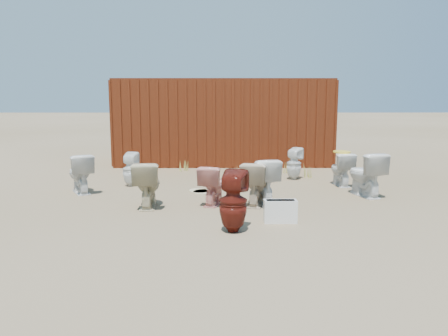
{
  "coord_description": "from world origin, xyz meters",
  "views": [
    {
      "loc": [
        -0.03,
        -7.68,
        1.88
      ],
      "look_at": [
        0.0,
        0.6,
        0.55
      ],
      "focal_mm": 35.0,
      "sensor_mm": 36.0,
      "label": 1
    }
  ],
  "objects_px": {
    "toilet_front_pink": "(213,185)",
    "toilet_front_maroon": "(233,202)",
    "toilet_back_beige_right": "(256,183)",
    "toilet_back_e": "(294,164)",
    "toilet_front_e": "(365,174)",
    "toilet_back_beige_left": "(147,184)",
    "shipping_container": "(224,121)",
    "loose_tank": "(280,211)",
    "toilet_back_a": "(130,169)",
    "toilet_back_yellowlid": "(341,169)",
    "toilet_front_c": "(262,180)",
    "toilet_front_a": "(80,173)"
  },
  "relations": [
    {
      "from": "toilet_front_a",
      "to": "toilet_front_e",
      "type": "height_order",
      "value": "toilet_front_e"
    },
    {
      "from": "toilet_front_pink",
      "to": "toilet_front_e",
      "type": "height_order",
      "value": "toilet_front_e"
    },
    {
      "from": "toilet_front_pink",
      "to": "toilet_back_yellowlid",
      "type": "relative_size",
      "value": 0.98
    },
    {
      "from": "toilet_front_pink",
      "to": "toilet_front_maroon",
      "type": "xyz_separation_m",
      "value": [
        0.32,
        -1.63,
        0.09
      ]
    },
    {
      "from": "toilet_back_a",
      "to": "toilet_back_yellowlid",
      "type": "bearing_deg",
      "value": -171.14
    },
    {
      "from": "loose_tank",
      "to": "toilet_front_c",
      "type": "bearing_deg",
      "value": 96.36
    },
    {
      "from": "toilet_front_c",
      "to": "toilet_back_beige_right",
      "type": "relative_size",
      "value": 1.05
    },
    {
      "from": "toilet_front_pink",
      "to": "toilet_back_yellowlid",
      "type": "height_order",
      "value": "toilet_back_yellowlid"
    },
    {
      "from": "toilet_back_a",
      "to": "toilet_back_yellowlid",
      "type": "xyz_separation_m",
      "value": [
        4.55,
        0.06,
        -0.0
      ]
    },
    {
      "from": "toilet_back_beige_left",
      "to": "loose_tank",
      "type": "height_order",
      "value": "toilet_back_beige_left"
    },
    {
      "from": "toilet_front_maroon",
      "to": "toilet_back_a",
      "type": "relative_size",
      "value": 1.2
    },
    {
      "from": "toilet_back_beige_left",
      "to": "shipping_container",
      "type": "bearing_deg",
      "value": -106.43
    },
    {
      "from": "shipping_container",
      "to": "toilet_front_pink",
      "type": "distance_m",
      "value": 5.34
    },
    {
      "from": "toilet_back_beige_right",
      "to": "toilet_back_e",
      "type": "distance_m",
      "value": 2.68
    },
    {
      "from": "loose_tank",
      "to": "toilet_front_pink",
      "type": "bearing_deg",
      "value": 131.31
    },
    {
      "from": "shipping_container",
      "to": "toilet_front_pink",
      "type": "xyz_separation_m",
      "value": [
        -0.2,
        -5.27,
        -0.85
      ]
    },
    {
      "from": "toilet_front_a",
      "to": "toilet_back_a",
      "type": "bearing_deg",
      "value": -171.3
    },
    {
      "from": "toilet_front_a",
      "to": "toilet_back_yellowlid",
      "type": "bearing_deg",
      "value": 158.54
    },
    {
      "from": "toilet_front_maroon",
      "to": "toilet_back_a",
      "type": "xyz_separation_m",
      "value": [
        -2.13,
        3.27,
        -0.07
      ]
    },
    {
      "from": "toilet_front_a",
      "to": "toilet_back_yellowlid",
      "type": "relative_size",
      "value": 1.09
    },
    {
      "from": "toilet_back_beige_left",
      "to": "toilet_back_e",
      "type": "relative_size",
      "value": 1.08
    },
    {
      "from": "toilet_front_a",
      "to": "loose_tank",
      "type": "relative_size",
      "value": 1.58
    },
    {
      "from": "toilet_front_pink",
      "to": "toilet_front_e",
      "type": "relative_size",
      "value": 0.83
    },
    {
      "from": "toilet_back_beige_right",
      "to": "toilet_back_yellowlid",
      "type": "distance_m",
      "value": 2.63
    },
    {
      "from": "shipping_container",
      "to": "toilet_front_e",
      "type": "xyz_separation_m",
      "value": [
        2.73,
        -4.6,
        -0.77
      ]
    },
    {
      "from": "toilet_back_a",
      "to": "toilet_back_e",
      "type": "xyz_separation_m",
      "value": [
        3.65,
        0.78,
        0.01
      ]
    },
    {
      "from": "toilet_front_e",
      "to": "toilet_back_beige_right",
      "type": "xyz_separation_m",
      "value": [
        -2.16,
        -0.71,
        -0.04
      ]
    },
    {
      "from": "toilet_back_e",
      "to": "toilet_front_e",
      "type": "bearing_deg",
      "value": 159.63
    },
    {
      "from": "toilet_back_beige_left",
      "to": "toilet_front_a",
      "type": "bearing_deg",
      "value": -39.76
    },
    {
      "from": "toilet_front_pink",
      "to": "toilet_front_maroon",
      "type": "height_order",
      "value": "toilet_front_maroon"
    },
    {
      "from": "toilet_front_a",
      "to": "toilet_front_pink",
      "type": "xyz_separation_m",
      "value": [
        2.68,
        -0.97,
        -0.04
      ]
    },
    {
      "from": "loose_tank",
      "to": "shipping_container",
      "type": "bearing_deg",
      "value": 96.76
    },
    {
      "from": "toilet_back_yellowlid",
      "to": "toilet_back_e",
      "type": "height_order",
      "value": "toilet_back_e"
    },
    {
      "from": "shipping_container",
      "to": "toilet_front_a",
      "type": "xyz_separation_m",
      "value": [
        -2.87,
        -4.3,
        -0.81
      ]
    },
    {
      "from": "toilet_back_a",
      "to": "toilet_back_e",
      "type": "distance_m",
      "value": 3.73
    },
    {
      "from": "shipping_container",
      "to": "toilet_front_c",
      "type": "distance_m",
      "value": 5.24
    },
    {
      "from": "toilet_back_e",
      "to": "loose_tank",
      "type": "distance_m",
      "value": 3.67
    },
    {
      "from": "toilet_front_maroon",
      "to": "toilet_back_e",
      "type": "relative_size",
      "value": 1.18
    },
    {
      "from": "toilet_front_pink",
      "to": "toilet_back_e",
      "type": "xyz_separation_m",
      "value": [
        1.83,
        2.42,
        0.02
      ]
    },
    {
      "from": "shipping_container",
      "to": "toilet_front_e",
      "type": "height_order",
      "value": "shipping_container"
    },
    {
      "from": "toilet_front_maroon",
      "to": "toilet_front_pink",
      "type": "bearing_deg",
      "value": -63.47
    },
    {
      "from": "shipping_container",
      "to": "toilet_back_beige_left",
      "type": "bearing_deg",
      "value": -103.71
    },
    {
      "from": "toilet_front_c",
      "to": "toilet_front_maroon",
      "type": "relative_size",
      "value": 0.93
    },
    {
      "from": "toilet_front_c",
      "to": "toilet_back_e",
      "type": "xyz_separation_m",
      "value": [
        0.95,
        2.29,
        -0.04
      ]
    },
    {
      "from": "toilet_back_e",
      "to": "toilet_front_c",
      "type": "bearing_deg",
      "value": 105.18
    },
    {
      "from": "toilet_back_beige_right",
      "to": "loose_tank",
      "type": "bearing_deg",
      "value": 120.37
    },
    {
      "from": "toilet_front_a",
      "to": "toilet_front_e",
      "type": "relative_size",
      "value": 0.92
    },
    {
      "from": "toilet_back_e",
      "to": "toilet_front_a",
      "type": "bearing_deg",
      "value": 55.48
    },
    {
      "from": "toilet_back_a",
      "to": "toilet_back_e",
      "type": "bearing_deg",
      "value": -159.77
    },
    {
      "from": "toilet_front_c",
      "to": "loose_tank",
      "type": "height_order",
      "value": "toilet_front_c"
    }
  ]
}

